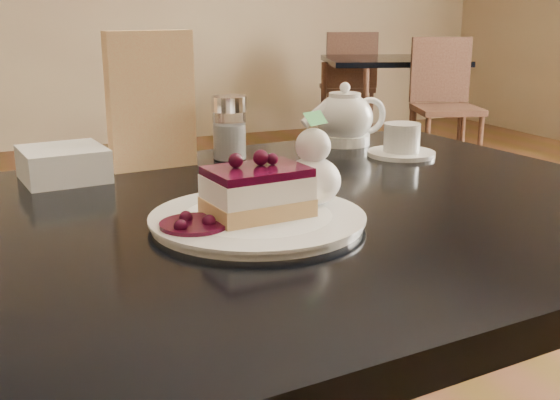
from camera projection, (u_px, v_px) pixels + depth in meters
name	position (u px, v px, depth m)	size (l,w,h in m)	color
main_table	(240.00, 272.00, 0.95)	(1.31, 0.94, 0.77)	black
dessert_plate	(257.00, 220.00, 0.88)	(0.26, 0.26, 0.01)	white
cheesecake_slice	(257.00, 192.00, 0.87)	(0.13, 0.10, 0.06)	tan
whipped_cream	(313.00, 181.00, 0.92)	(0.07, 0.07, 0.07)	white
berry_sauce	(194.00, 225.00, 0.83)	(0.08, 0.08, 0.01)	black
tea_set	(355.00, 124.00, 1.35)	(0.21, 0.26, 0.11)	white
menu_card	(151.00, 101.00, 1.16)	(0.14, 0.03, 0.23)	#F6E79F
sugar_shaker	(229.00, 128.00, 1.23)	(0.06, 0.06, 0.11)	white
napkin_stack	(63.00, 164.00, 1.10)	(0.12, 0.12, 0.05)	white
bg_table_far_right	(389.00, 146.00, 4.99)	(1.10, 1.65, 1.10)	black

